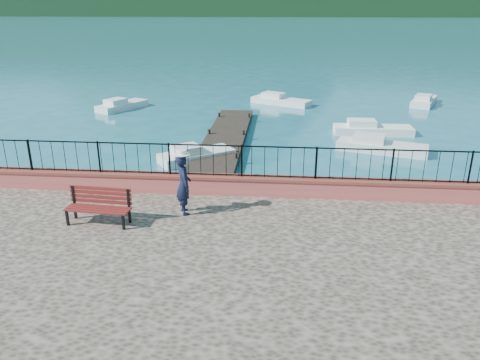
% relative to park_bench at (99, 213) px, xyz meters
% --- Properties ---
extents(ground, '(2000.00, 2000.00, 0.00)m').
position_rel_park_bench_xyz_m(ground, '(3.88, -1.33, -1.49)').
color(ground, '#19596B').
rests_on(ground, ground).
extents(parapet, '(28.00, 0.46, 0.58)m').
position_rel_park_bench_xyz_m(parapet, '(3.88, 2.37, 0.00)').
color(parapet, '#B85942').
rests_on(parapet, promenade).
extents(railing, '(27.00, 0.05, 0.95)m').
position_rel_park_bench_xyz_m(railing, '(3.88, 2.37, 0.77)').
color(railing, black).
rests_on(railing, parapet).
extents(dock, '(2.00, 16.00, 0.30)m').
position_rel_park_bench_xyz_m(dock, '(1.88, 10.67, -1.34)').
color(dock, '#2D231C').
rests_on(dock, ground).
extents(far_forest, '(900.00, 60.00, 18.00)m').
position_rel_park_bench_xyz_m(far_forest, '(3.88, 298.67, 7.51)').
color(far_forest, black).
rests_on(far_forest, ground).
extents(park_bench, '(1.74, 0.69, 0.95)m').
position_rel_park_bench_xyz_m(park_bench, '(0.00, 0.00, 0.00)').
color(park_bench, black).
rests_on(park_bench, promenade).
extents(person, '(0.62, 0.73, 1.70)m').
position_rel_park_bench_xyz_m(person, '(2.12, 0.85, 0.56)').
color(person, black).
rests_on(person, promenade).
extents(hat, '(0.44, 0.44, 0.12)m').
position_rel_park_bench_xyz_m(hat, '(2.12, 0.85, 1.47)').
color(hat, white).
rests_on(hat, person).
extents(boat_0, '(3.50, 3.03, 0.80)m').
position_rel_park_bench_xyz_m(boat_0, '(0.96, 9.08, -1.09)').
color(boat_0, silver).
rests_on(boat_0, ground).
extents(boat_1, '(4.39, 2.49, 0.80)m').
position_rel_park_bench_xyz_m(boat_1, '(9.58, 11.26, -1.09)').
color(boat_1, silver).
rests_on(boat_1, ground).
extents(boat_2, '(4.21, 1.33, 0.80)m').
position_rel_park_bench_xyz_m(boat_2, '(9.74, 14.59, -1.09)').
color(boat_2, white).
rests_on(boat_2, ground).
extents(boat_3, '(2.93, 3.85, 0.80)m').
position_rel_park_bench_xyz_m(boat_3, '(-6.03, 19.72, -1.09)').
color(boat_3, silver).
rests_on(boat_3, ground).
extents(boat_4, '(4.39, 3.08, 0.80)m').
position_rel_park_bench_xyz_m(boat_4, '(4.68, 22.28, -1.09)').
color(boat_4, silver).
rests_on(boat_4, ground).
extents(boat_5, '(2.69, 3.96, 0.80)m').
position_rel_park_bench_xyz_m(boat_5, '(14.77, 23.13, -1.09)').
color(boat_5, silver).
rests_on(boat_5, ground).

